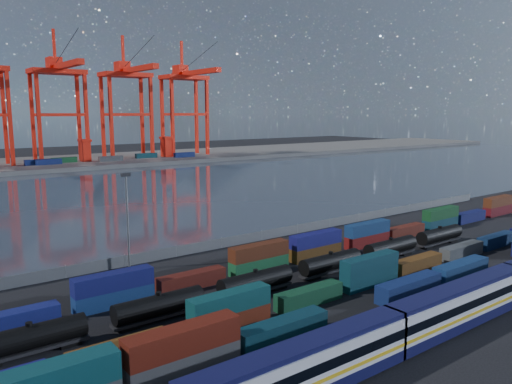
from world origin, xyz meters
TOP-DOWN VIEW (x-y plane):
  - ground at (0.00, 0.00)m, footprint 700.00×700.00m
  - harbor_water at (0.00, 105.00)m, footprint 700.00×700.00m
  - far_quay at (0.00, 210.00)m, footprint 700.00×70.00m
  - passenger_train at (-6.38, -20.65)m, footprint 78.46×3.27m
  - container_row_south at (4.81, -10.40)m, footprint 140.53×2.51m
  - container_row_mid at (-11.56, -3.91)m, footprint 127.72×2.25m
  - container_row_north at (12.62, 11.81)m, footprint 139.59×2.26m
  - tanker_string at (-19.86, 3.66)m, footprint 105.49×2.68m
  - waterfront_fence at (-0.00, 28.00)m, footprint 160.12×0.12m
  - yard_light_mast at (-30.00, 26.00)m, footprint 1.60×0.40m
  - gantry_cranes at (-7.50, 203.24)m, footprint 200.56×49.07m
  - quay_containers at (-11.00, 195.46)m, footprint 172.58×10.99m
  - straddle_carriers at (-2.50, 200.00)m, footprint 140.00×7.00m

SIDE VIEW (x-z plane):
  - ground at x=0.00m, z-range 0.00..0.00m
  - harbor_water at x=0.00m, z-range 0.01..0.01m
  - far_quay at x=0.00m, z-range 0.00..2.00m
  - waterfront_fence at x=0.00m, z-range -0.10..2.10m
  - container_row_mid at x=-11.56m, z-range -0.80..3.99m
  - tanker_string at x=-19.86m, z-range 0.01..3.84m
  - container_row_south at x=4.81m, z-range -0.67..4.68m
  - container_row_north at x=12.62m, z-range -0.35..4.46m
  - passenger_train at x=-6.38m, z-range 0.01..5.62m
  - quay_containers at x=-11.00m, z-range 2.00..4.60m
  - straddle_carriers at x=-2.50m, z-range 2.27..13.37m
  - yard_light_mast at x=-30.00m, z-range 1.00..17.60m
  - gantry_cranes at x=-7.50m, z-range 7.51..73.95m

